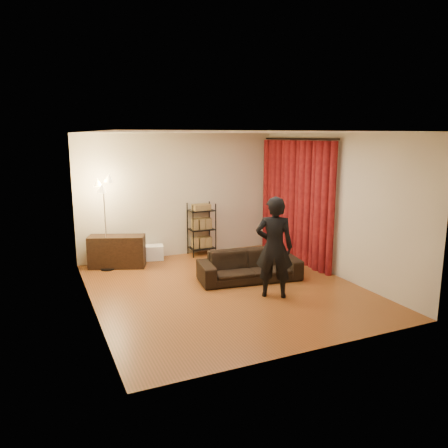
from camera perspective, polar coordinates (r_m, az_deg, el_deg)
name	(u,v)px	position (r m, az deg, el deg)	size (l,w,h in m)	color
floor	(226,289)	(7.77, 0.23, -8.44)	(5.00, 5.00, 0.00)	brown
ceiling	(226,132)	(7.30, 0.24, 11.89)	(5.00, 5.00, 0.00)	white
wall_back	(180,195)	(9.73, -5.83, 3.75)	(5.00, 5.00, 0.00)	beige
wall_front	(312,247)	(5.29, 11.43, -2.95)	(5.00, 5.00, 0.00)	beige
wall_left	(89,224)	(6.83, -17.25, 0.00)	(5.00, 5.00, 0.00)	beige
wall_right	(333,205)	(8.58, 14.09, 2.43)	(5.00, 5.00, 0.00)	beige
curtain_rod	(298,139)	(9.33, 9.66, 10.91)	(0.04, 0.04, 2.65)	black
curtain	(295,201)	(9.42, 9.29, 2.95)	(0.22, 2.65, 2.55)	maroon
sofa	(250,266)	(8.15, 3.35, -5.48)	(1.88, 0.73, 0.55)	black
person	(274,247)	(7.23, 6.57, -3.03)	(0.62, 0.41, 1.69)	black
media_cabinet	(117,251)	(9.18, -13.80, -3.50)	(1.12, 0.42, 0.65)	black
storage_boxes	(154,252)	(9.60, -9.08, -3.68)	(0.39, 0.31, 0.32)	silver
wire_shelf	(202,229)	(9.79, -2.95, -0.68)	(0.53, 0.37, 1.18)	black
floor_lamp	(105,224)	(8.92, -15.25, -0.06)	(0.33, 0.33, 1.85)	silver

